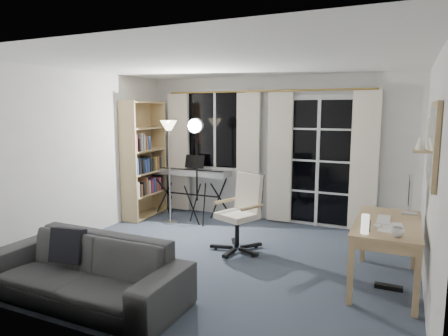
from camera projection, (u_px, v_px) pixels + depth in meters
The scene contains 17 objects.
floor at pixel (223, 260), 4.99m from camera, with size 4.50×4.00×0.02m, color #374050.
window at pixel (216, 130), 6.98m from camera, with size 1.20×0.08×1.40m.
french_door at pixel (318, 162), 6.31m from camera, with size 1.32×0.09×2.11m.
curtains at pixel (263, 156), 6.58m from camera, with size 3.60×0.07×2.13m.
bookshelf at pixel (142, 163), 6.87m from camera, with size 0.35×0.94×2.00m.
torchiere_lamp at pixel (169, 141), 6.39m from camera, with size 0.31×0.31×1.68m.
keyboard_piano at pixel (192, 173), 6.98m from camera, with size 1.37×0.67×0.99m.
studio_light at pixel (196, 138), 6.25m from camera, with size 0.38×0.38×1.75m.
office_chair at pixel (244, 205), 5.26m from camera, with size 0.71×0.72×1.02m.
desk at pixel (388, 230), 4.17m from camera, with size 0.64×1.29×0.69m.
monitor at pixel (410, 191), 4.44m from camera, with size 0.17×0.50×0.43m.
desk_clutter at pixel (380, 241), 4.01m from camera, with size 0.40×0.78×0.87m.
mug at pixel (398, 231), 3.66m from camera, with size 0.11×0.09×0.11m, color silver.
wall_mirror at pixel (433, 144), 3.53m from camera, with size 0.04×0.94×0.74m.
framed_print at pixel (430, 133), 4.33m from camera, with size 0.03×0.42×0.32m.
wall_shelf at pixel (420, 146), 4.84m from camera, with size 0.16×0.30×0.18m.
sofa at pixel (83, 260), 3.86m from camera, with size 2.08×0.61×0.81m.
Camera 1 is at (2.01, -4.33, 1.85)m, focal length 32.00 mm.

